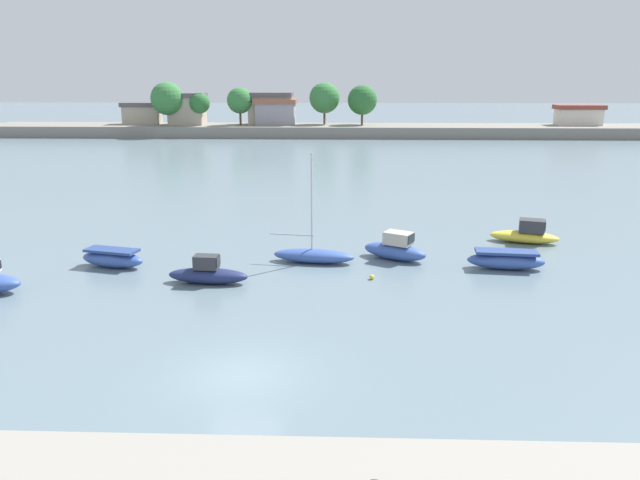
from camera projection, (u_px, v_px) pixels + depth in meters
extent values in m
plane|color=slate|center=(243.00, 375.00, 20.69)|extent=(400.00, 400.00, 0.00)
ellipsoid|color=#3856A8|center=(113.00, 259.00, 32.20)|extent=(3.75, 2.02, 0.84)
cube|color=navy|center=(112.00, 250.00, 32.07)|extent=(3.02, 1.66, 0.14)
ellipsoid|color=navy|center=(208.00, 276.00, 29.70)|extent=(4.05, 1.42, 0.75)
cube|color=#333338|center=(206.00, 262.00, 29.52)|extent=(1.22, 0.82, 0.67)
cube|color=black|center=(218.00, 261.00, 29.44)|extent=(0.13, 0.66, 0.47)
ellipsoid|color=#3856A8|center=(314.00, 256.00, 32.97)|extent=(4.60, 1.90, 0.73)
cylinder|color=silver|center=(312.00, 202.00, 32.19)|extent=(0.10, 0.10, 5.25)
cylinder|color=#B7B7BC|center=(292.00, 235.00, 32.88)|extent=(2.42, 0.43, 0.08)
ellipsoid|color=#3856A8|center=(395.00, 251.00, 33.54)|extent=(3.86, 2.96, 0.88)
cube|color=#BCB2A3|center=(398.00, 238.00, 33.24)|extent=(1.77, 1.58, 0.69)
cube|color=black|center=(411.00, 239.00, 32.85)|extent=(0.50, 0.81, 0.48)
ellipsoid|color=#3856A8|center=(506.00, 261.00, 31.86)|extent=(4.10, 1.66, 0.86)
cube|color=navy|center=(507.00, 252.00, 31.73)|extent=(3.29, 1.38, 0.14)
ellipsoid|color=yellow|center=(524.00, 237.00, 36.87)|extent=(4.26, 2.36, 0.70)
cube|color=#333338|center=(532.00, 226.00, 36.57)|extent=(1.68, 1.35, 0.76)
cube|color=black|center=(545.00, 225.00, 36.34)|extent=(0.32, 0.88, 0.53)
sphere|color=yellow|center=(372.00, 277.00, 30.29)|extent=(0.25, 0.25, 0.25)
cube|color=gray|center=(321.00, 130.00, 99.91)|extent=(110.21, 9.97, 1.79)
cube|color=#B2A38E|center=(142.00, 115.00, 101.43)|extent=(5.97, 3.07, 2.83)
cube|color=#565156|center=(141.00, 105.00, 100.96)|extent=(6.57, 3.38, 0.70)
cube|color=#B2A38E|center=(187.00, 111.00, 99.90)|extent=(5.59, 4.22, 4.42)
cube|color=#565156|center=(186.00, 95.00, 99.22)|extent=(6.15, 4.65, 0.70)
cube|color=#B2A38E|center=(270.00, 110.00, 100.58)|extent=(6.87, 4.09, 4.50)
cube|color=#565156|center=(270.00, 94.00, 99.89)|extent=(7.56, 4.49, 0.70)
cube|color=#99939E|center=(276.00, 114.00, 100.00)|extent=(6.31, 4.29, 3.41)
cube|color=#995B42|center=(276.00, 101.00, 99.45)|extent=(6.94, 4.72, 0.70)
cube|color=beige|center=(578.00, 117.00, 99.18)|extent=(7.00, 3.26, 2.54)
cube|color=brown|center=(579.00, 107.00, 98.75)|extent=(7.69, 3.59, 0.70)
cylinder|color=brown|center=(362.00, 118.00, 99.97)|extent=(0.36, 0.36, 2.07)
sphere|color=#2D6B33|center=(362.00, 100.00, 99.19)|extent=(4.83, 4.83, 4.83)
cylinder|color=brown|center=(324.00, 117.00, 100.79)|extent=(0.36, 0.36, 2.29)
sphere|color=#387A3D|center=(324.00, 98.00, 99.95)|extent=(5.02, 5.02, 5.02)
cylinder|color=brown|center=(240.00, 118.00, 99.38)|extent=(0.36, 0.36, 2.26)
sphere|color=#387A3D|center=(240.00, 100.00, 98.63)|extent=(4.21, 4.21, 4.21)
cylinder|color=brown|center=(201.00, 118.00, 98.44)|extent=(0.36, 0.36, 2.25)
sphere|color=#2D6B33|center=(200.00, 103.00, 97.79)|extent=(3.30, 3.30, 3.30)
cylinder|color=brown|center=(168.00, 119.00, 98.55)|extent=(0.36, 0.36, 2.17)
sphere|color=#387A3D|center=(167.00, 99.00, 97.70)|extent=(5.27, 5.27, 5.27)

